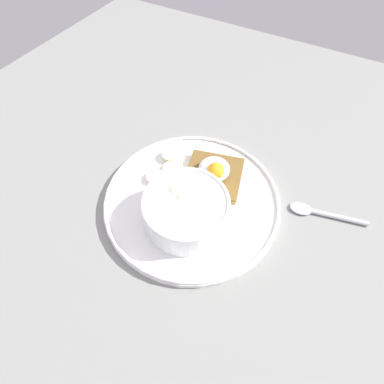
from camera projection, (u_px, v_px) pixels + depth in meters
The scene contains 9 objects.
ground_plane at pixel (192, 206), 51.00cm from camera, with size 120.00×120.00×2.00cm, color gray.
plate at pixel (192, 200), 49.54cm from camera, with size 29.00×29.00×1.60cm.
oatmeal_bowl at pixel (186, 210), 44.81cm from camera, with size 12.99×12.99×5.36cm.
toast_slice at pixel (214, 176), 51.29cm from camera, with size 11.42×11.42×1.39cm.
poached_egg at pixel (215, 170), 49.50cm from camera, with size 7.30×6.52×3.46cm.
banana_slice_front at pixel (172, 169), 52.53cm from camera, with size 3.41×3.46×1.15cm.
banana_slice_left at pixel (171, 155), 54.13cm from camera, with size 3.82×3.73×1.64cm.
banana_slice_back at pixel (155, 178), 51.42cm from camera, with size 3.29×3.28×1.03cm.
spoon at pixel (318, 212), 48.56cm from camera, with size 4.32×12.29×0.80cm.
Camera 1 is at (24.44, 13.62, 43.70)cm, focal length 28.00 mm.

